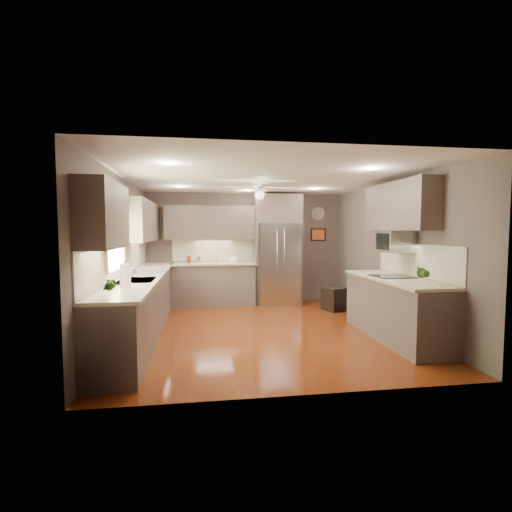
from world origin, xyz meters
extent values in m
plane|color=#542A0B|center=(0.00, 0.00, 0.00)|extent=(5.00, 5.00, 0.00)
plane|color=white|center=(0.00, 0.00, 2.50)|extent=(5.00, 5.00, 0.00)
plane|color=brown|center=(0.00, 2.50, 1.25)|extent=(4.50, 0.00, 4.50)
plane|color=brown|center=(0.00, -2.50, 1.25)|extent=(4.50, 0.00, 4.50)
plane|color=brown|center=(-2.25, 0.00, 1.25)|extent=(0.00, 5.00, 5.00)
plane|color=brown|center=(2.25, 0.00, 1.25)|extent=(0.00, 5.00, 5.00)
cylinder|color=maroon|center=(-1.27, 2.19, 1.02)|extent=(0.13, 0.13, 0.15)
cylinder|color=silver|center=(-1.06, 2.25, 1.01)|extent=(0.09, 0.09, 0.13)
cylinder|color=beige|center=(-0.72, 2.23, 1.03)|extent=(0.13, 0.13, 0.19)
imported|color=white|center=(-2.06, -0.11, 1.03)|extent=(0.11, 0.11, 0.19)
imported|color=#295117|center=(-1.93, -2.02, 1.09)|extent=(0.16, 0.11, 0.30)
imported|color=#295117|center=(1.92, -1.49, 1.09)|extent=(0.18, 0.15, 0.31)
imported|color=beige|center=(-0.28, 2.19, 0.97)|extent=(0.26, 0.26, 0.05)
cube|color=#4B3E36|center=(-1.95, 0.15, 0.45)|extent=(0.60, 4.70, 0.90)
cube|color=beige|center=(-1.94, 0.15, 0.92)|extent=(0.65, 4.70, 0.04)
cube|color=beige|center=(-2.24, 0.15, 1.20)|extent=(0.02, 4.70, 0.50)
cube|color=#4B3E36|center=(-0.72, 2.20, 0.45)|extent=(1.85, 0.60, 0.90)
cube|color=beige|center=(-0.72, 2.19, 0.92)|extent=(1.85, 0.65, 0.04)
cube|color=beige|center=(-0.72, 2.49, 1.20)|extent=(1.85, 0.02, 0.50)
cube|color=#4B3E36|center=(-2.08, -1.60, 1.83)|extent=(0.33, 1.20, 0.75)
cube|color=#4B3E36|center=(-2.08, 1.30, 1.83)|extent=(0.33, 2.40, 0.75)
cube|color=#4B3E36|center=(-0.72, 2.33, 1.83)|extent=(2.15, 0.33, 0.75)
cube|color=#4B3E36|center=(2.08, -0.55, 2.03)|extent=(0.33, 1.70, 0.75)
cube|color=#BFF2B2|center=(-2.23, -0.50, 1.55)|extent=(0.01, 1.00, 0.80)
cube|color=#955528|center=(-2.21, -0.50, 1.98)|extent=(0.05, 1.12, 0.06)
cube|color=#955528|center=(-2.21, -0.50, 1.12)|extent=(0.05, 1.12, 0.06)
cube|color=#955528|center=(-2.21, -1.03, 1.55)|extent=(0.05, 0.06, 0.80)
cube|color=#955528|center=(-2.21, 0.03, 1.55)|extent=(0.05, 0.06, 0.80)
cube|color=silver|center=(-1.93, -0.50, 0.93)|extent=(0.50, 0.70, 0.03)
cube|color=#262626|center=(-1.93, -0.50, 0.89)|extent=(0.44, 0.62, 0.05)
cylinder|color=silver|center=(-2.13, -0.50, 1.05)|extent=(0.02, 0.02, 0.24)
cylinder|color=silver|center=(-2.07, -0.50, 1.17)|extent=(0.16, 0.02, 0.02)
cube|color=silver|center=(0.70, 2.14, 0.91)|extent=(0.92, 0.72, 1.82)
cube|color=black|center=(0.70, 1.80, 0.66)|extent=(0.88, 0.02, 0.02)
cube|color=black|center=(0.70, 1.79, 1.25)|extent=(0.01, 0.02, 1.00)
cylinder|color=silver|center=(0.62, 1.76, 1.25)|extent=(0.02, 0.02, 0.90)
cylinder|color=silver|center=(0.78, 1.76, 1.25)|extent=(0.02, 0.02, 0.90)
cube|color=#4B3E36|center=(0.70, 2.20, 2.14)|extent=(1.04, 0.60, 0.63)
cube|color=#4B3E36|center=(0.20, 2.20, 0.91)|extent=(0.06, 0.60, 1.82)
cube|color=#4B3E36|center=(1.20, 2.20, 0.91)|extent=(0.06, 0.60, 1.82)
cube|color=#4B3E36|center=(1.93, -0.80, 0.45)|extent=(0.65, 2.20, 0.90)
cube|color=beige|center=(1.91, -0.80, 0.92)|extent=(0.70, 2.20, 0.04)
cube|color=beige|center=(2.24, -0.80, 1.20)|extent=(0.02, 2.20, 0.50)
cube|color=black|center=(1.91, -0.70, 0.94)|extent=(0.56, 0.52, 0.01)
cube|color=silver|center=(2.03, -0.55, 1.48)|extent=(0.42, 0.55, 0.34)
cube|color=black|center=(1.82, -0.55, 1.48)|extent=(0.02, 0.40, 0.26)
cylinder|color=white|center=(0.00, 0.30, 2.46)|extent=(0.03, 0.03, 0.08)
cylinder|color=white|center=(0.00, 0.30, 2.36)|extent=(0.22, 0.22, 0.10)
sphere|color=white|center=(0.00, 0.30, 2.26)|extent=(0.16, 0.16, 0.16)
cube|color=white|center=(0.35, 0.30, 2.38)|extent=(0.48, 0.11, 0.01)
cube|color=white|center=(0.00, 0.65, 2.38)|extent=(0.11, 0.48, 0.01)
cube|color=white|center=(-0.35, 0.30, 2.38)|extent=(0.48, 0.11, 0.01)
cube|color=white|center=(0.00, -0.05, 2.38)|extent=(0.11, 0.48, 0.01)
cylinder|color=white|center=(-1.40, 1.30, 2.49)|extent=(0.14, 0.14, 0.01)
cylinder|color=white|center=(1.30, 1.30, 2.49)|extent=(0.14, 0.14, 0.01)
cylinder|color=white|center=(-1.40, -1.20, 2.49)|extent=(0.14, 0.14, 0.01)
cylinder|color=white|center=(1.30, -1.20, 2.49)|extent=(0.14, 0.14, 0.01)
cylinder|color=white|center=(0.00, 1.80, 2.49)|extent=(0.14, 0.14, 0.01)
cylinder|color=white|center=(1.75, 2.48, 2.05)|extent=(0.30, 0.03, 0.30)
cylinder|color=silver|center=(1.75, 2.47, 2.05)|extent=(0.29, 0.00, 0.29)
cube|color=black|center=(1.75, 2.48, 1.55)|extent=(0.36, 0.03, 0.30)
cube|color=#CF5629|center=(1.75, 2.46, 1.55)|extent=(0.30, 0.01, 0.24)
cube|color=black|center=(1.74, 1.26, 0.22)|extent=(0.54, 0.54, 0.47)
cube|color=black|center=(1.74, 1.26, 0.46)|extent=(0.51, 0.51, 0.03)
cylinder|color=white|center=(-1.95, -1.18, 1.08)|extent=(0.13, 0.13, 0.31)
cylinder|color=silver|center=(-1.95, -1.18, 1.09)|extent=(0.03, 0.03, 0.33)
camera|label=1|loc=(-0.99, -6.01, 1.66)|focal=26.00mm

